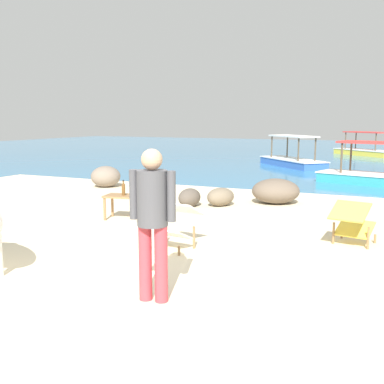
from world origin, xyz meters
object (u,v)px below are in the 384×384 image
low_bench_table (125,199)px  deck_chair_near (177,222)px  person_standing (153,214)px  boat_blue (292,160)px  bottle (123,189)px  deck_chair_far (352,221)px  boat_teal (381,176)px  boat_yellow (365,150)px

low_bench_table → deck_chair_near: size_ratio=1.00×
person_standing → boat_blue: 15.16m
bottle → deck_chair_far: bearing=-2.1°
deck_chair_near → boat_teal: (2.51, 8.68, -0.13)m
bottle → deck_chair_near: bearing=-36.1°
boat_teal → boat_blue: bearing=-35.5°
person_standing → boat_yellow: size_ratio=0.46×
deck_chair_far → boat_blue: 12.41m
deck_chair_far → boat_yellow: (-1.17, 19.48, -0.13)m
low_bench_table → person_standing: bearing=-63.5°
person_standing → boat_teal: person_standing is taller
person_standing → boat_teal: bearing=163.7°
bottle → boat_teal: bearing=59.7°
low_bench_table → boat_blue: (0.68, 11.74, -0.14)m
boat_yellow → person_standing: bearing=-51.2°
person_standing → boat_blue: person_standing is taller
deck_chair_far → low_bench_table: bearing=99.0°
deck_chair_near → boat_teal: bearing=170.6°
deck_chair_near → boat_teal: boat_teal is taller
bottle → boat_blue: boat_blue is taller
person_standing → boat_teal: size_ratio=0.42×
deck_chair_far → boat_yellow: boat_yellow is taller
low_bench_table → boat_blue: boat_blue is taller
deck_chair_near → deck_chair_far: (2.39, 1.16, 0.00)m
bottle → boat_teal: boat_teal is taller
low_bench_table → person_standing: size_ratio=0.51×
boat_yellow → boat_teal: 12.03m
boat_blue → low_bench_table: bearing=-46.5°
person_standing → bottle: bearing=-149.4°
bottle → boat_blue: bearing=86.6°
low_bench_table → boat_yellow: bearing=70.6°
deck_chair_near → bottle: bearing=-119.3°
boat_teal → boat_yellow: bearing=-68.9°
bottle → boat_teal: 8.54m
boat_teal → deck_chair_far: bearing=104.1°
deck_chair_near → low_bench_table: bearing=-119.8°
boat_yellow → boat_teal: bearing=-43.7°
low_bench_table → deck_chair_far: 4.19m
deck_chair_far → boat_teal: bearing=10.4°
low_bench_table → boat_teal: bearing=49.2°
low_bench_table → deck_chair_far: deck_chair_far is taller
boat_yellow → deck_chair_near: bearing=-53.2°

